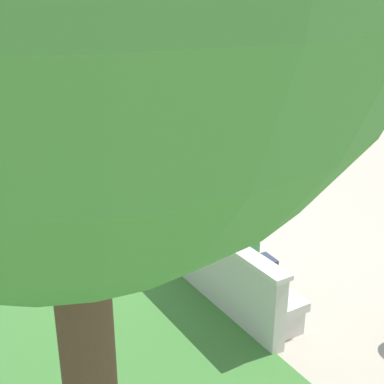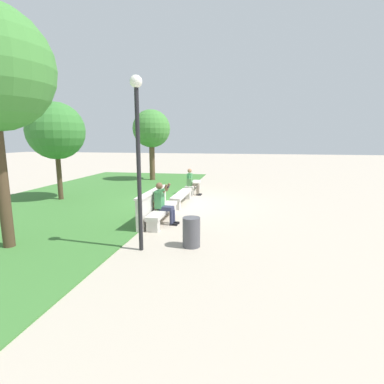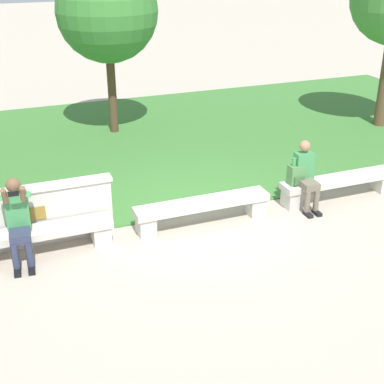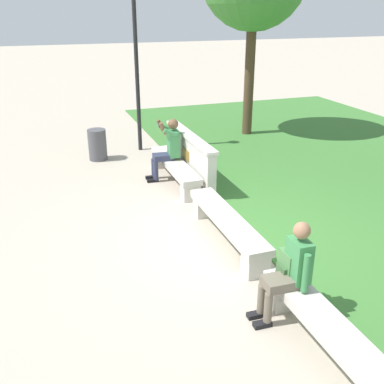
# 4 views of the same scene
# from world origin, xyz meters

# --- Properties ---
(ground_plane) EXTENTS (80.00, 80.00, 0.00)m
(ground_plane) POSITION_xyz_m (0.00, 0.00, 0.00)
(ground_plane) COLOR #B2A593
(bench_main) EXTENTS (2.39, 0.40, 0.45)m
(bench_main) POSITION_xyz_m (-2.79, 0.00, 0.31)
(bench_main) COLOR beige
(bench_main) RESTS_ON ground
(bench_near) EXTENTS (2.39, 0.40, 0.45)m
(bench_near) POSITION_xyz_m (0.00, 0.00, 0.31)
(bench_near) COLOR beige
(bench_near) RESTS_ON ground
(bench_mid) EXTENTS (2.39, 0.40, 0.45)m
(bench_mid) POSITION_xyz_m (2.79, 0.00, 0.31)
(bench_mid) COLOR beige
(bench_mid) RESTS_ON ground
(backrest_wall_with_plaque) EXTENTS (2.63, 0.24, 1.01)m
(backrest_wall_with_plaque) POSITION_xyz_m (-2.79, 0.34, 0.52)
(backrest_wall_with_plaque) COLOR beige
(backrest_wall_with_plaque) RESTS_ON ground
(person_photographer) EXTENTS (0.49, 0.74, 1.32)m
(person_photographer) POSITION_xyz_m (-3.00, -0.08, 0.74)
(person_photographer) COLOR black
(person_photographer) RESTS_ON ground
(person_distant) EXTENTS (0.48, 0.68, 1.26)m
(person_distant) POSITION_xyz_m (1.97, -0.07, 0.67)
(person_distant) COLOR black
(person_distant) RESTS_ON ground
(backpack) EXTENTS (0.28, 0.24, 0.43)m
(backpack) POSITION_xyz_m (1.83, 0.02, 0.63)
(backpack) COLOR #4C7F47
(backpack) RESTS_ON bench_mid
(trash_bin) EXTENTS (0.44, 0.44, 0.75)m
(trash_bin) POSITION_xyz_m (-4.83, -1.33, 0.38)
(trash_bin) COLOR #4C4C51
(trash_bin) RESTS_ON ground
(lamp_post) EXTENTS (0.28, 0.28, 4.06)m
(lamp_post) POSITION_xyz_m (-5.28, -0.17, 2.63)
(lamp_post) COLOR black
(lamp_post) RESTS_ON ground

